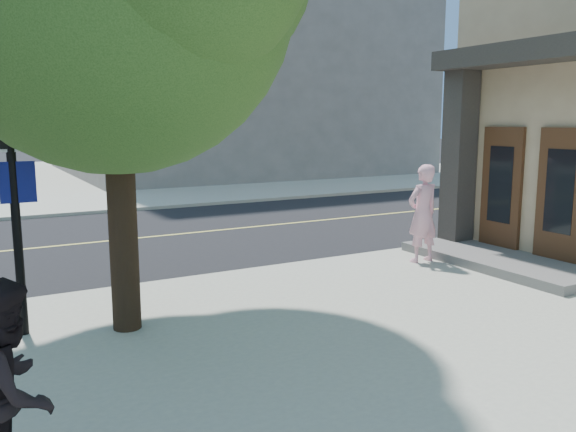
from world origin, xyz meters
TOP-DOWN VIEW (x-y plane):
  - sidewalk_ne at (13.50, 21.50)m, footprint 29.00×25.00m
  - filler_ne at (14.00, 22.00)m, footprint 18.00×16.00m
  - man_on_phone at (8.05, -1.21)m, footprint 0.73×0.49m
  - pedestrian at (0.26, -5.49)m, footprint 0.89×1.01m

SIDE VIEW (x-z plane):
  - sidewalk_ne at x=13.50m, z-range 0.00..0.12m
  - pedestrian at x=0.26m, z-range 0.12..1.84m
  - man_on_phone at x=8.05m, z-range 0.12..2.09m
  - filler_ne at x=14.00m, z-range 0.12..14.12m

